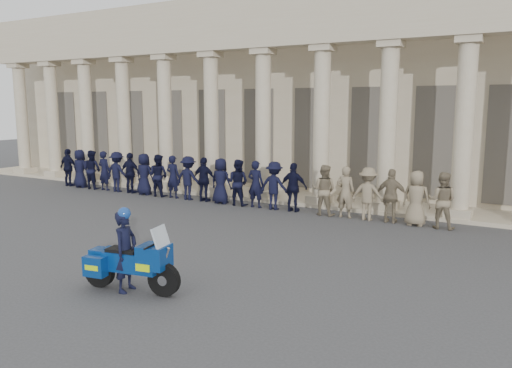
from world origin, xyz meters
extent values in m
plane|color=#3B3B3D|center=(0.00, 0.00, 0.00)|extent=(90.00, 90.00, 0.00)
cube|color=tan|center=(0.00, 15.00, 4.50)|extent=(40.00, 10.00, 9.00)
cube|color=tan|center=(0.00, 8.80, 0.07)|extent=(40.00, 2.60, 0.15)
cube|color=tan|center=(0.00, 8.00, 6.79)|extent=(35.80, 1.00, 1.00)
cube|color=tan|center=(0.00, 8.00, 7.89)|extent=(35.80, 1.00, 1.20)
cube|color=tan|center=(-16.90, 8.00, 0.30)|extent=(0.90, 0.90, 0.30)
cylinder|color=tan|center=(-16.90, 8.00, 3.25)|extent=(0.64, 0.64, 5.60)
cube|color=tan|center=(-16.90, 8.00, 6.17)|extent=(0.85, 0.85, 0.24)
cube|color=tan|center=(-14.30, 8.00, 0.30)|extent=(0.90, 0.90, 0.30)
cylinder|color=tan|center=(-14.30, 8.00, 3.25)|extent=(0.64, 0.64, 5.60)
cube|color=tan|center=(-14.30, 8.00, 6.17)|extent=(0.85, 0.85, 0.24)
cube|color=tan|center=(-11.70, 8.00, 0.30)|extent=(0.90, 0.90, 0.30)
cylinder|color=tan|center=(-11.70, 8.00, 3.25)|extent=(0.64, 0.64, 5.60)
cube|color=tan|center=(-11.70, 8.00, 6.17)|extent=(0.85, 0.85, 0.24)
cube|color=tan|center=(-9.10, 8.00, 0.30)|extent=(0.90, 0.90, 0.30)
cylinder|color=tan|center=(-9.10, 8.00, 3.25)|extent=(0.64, 0.64, 5.60)
cube|color=tan|center=(-9.10, 8.00, 6.17)|extent=(0.85, 0.85, 0.24)
cube|color=tan|center=(-6.50, 8.00, 0.30)|extent=(0.90, 0.90, 0.30)
cylinder|color=tan|center=(-6.50, 8.00, 3.25)|extent=(0.64, 0.64, 5.60)
cube|color=tan|center=(-6.50, 8.00, 6.17)|extent=(0.85, 0.85, 0.24)
cube|color=tan|center=(-3.90, 8.00, 0.30)|extent=(0.90, 0.90, 0.30)
cylinder|color=tan|center=(-3.90, 8.00, 3.25)|extent=(0.64, 0.64, 5.60)
cube|color=tan|center=(-3.90, 8.00, 6.17)|extent=(0.85, 0.85, 0.24)
cube|color=tan|center=(-1.30, 8.00, 0.30)|extent=(0.90, 0.90, 0.30)
cylinder|color=tan|center=(-1.30, 8.00, 3.25)|extent=(0.64, 0.64, 5.60)
cube|color=tan|center=(-1.30, 8.00, 6.17)|extent=(0.85, 0.85, 0.24)
cube|color=tan|center=(1.30, 8.00, 0.30)|extent=(0.90, 0.90, 0.30)
cylinder|color=tan|center=(1.30, 8.00, 3.25)|extent=(0.64, 0.64, 5.60)
cube|color=tan|center=(1.30, 8.00, 6.17)|extent=(0.85, 0.85, 0.24)
cube|color=tan|center=(3.90, 8.00, 0.30)|extent=(0.90, 0.90, 0.30)
cylinder|color=tan|center=(3.90, 8.00, 3.25)|extent=(0.64, 0.64, 5.60)
cube|color=tan|center=(3.90, 8.00, 6.17)|extent=(0.85, 0.85, 0.24)
cube|color=tan|center=(6.50, 8.00, 0.30)|extent=(0.90, 0.90, 0.30)
cylinder|color=tan|center=(6.50, 8.00, 3.25)|extent=(0.64, 0.64, 5.60)
cube|color=tan|center=(6.50, 8.00, 6.17)|extent=(0.85, 0.85, 0.24)
cube|color=black|center=(-15.60, 10.02, 2.55)|extent=(1.30, 0.12, 4.20)
cube|color=black|center=(-13.00, 10.02, 2.55)|extent=(1.30, 0.12, 4.20)
cube|color=black|center=(-10.40, 10.02, 2.55)|extent=(1.30, 0.12, 4.20)
cube|color=black|center=(-7.80, 10.02, 2.55)|extent=(1.30, 0.12, 4.20)
cube|color=black|center=(-5.20, 10.02, 2.55)|extent=(1.30, 0.12, 4.20)
cube|color=black|center=(-2.60, 10.02, 2.55)|extent=(1.30, 0.12, 4.20)
cube|color=black|center=(0.00, 10.02, 2.55)|extent=(1.30, 0.12, 4.20)
cube|color=black|center=(2.60, 10.02, 2.55)|extent=(1.30, 0.12, 4.20)
cube|color=black|center=(5.20, 10.02, 2.55)|extent=(1.30, 0.12, 4.20)
cube|color=black|center=(7.80, 10.02, 2.55)|extent=(1.30, 0.12, 4.20)
imported|color=black|center=(-11.54, 6.54, 0.93)|extent=(1.10, 0.46, 1.87)
imported|color=black|center=(-10.72, 6.54, 0.93)|extent=(0.91, 0.59, 1.87)
imported|color=black|center=(-9.89, 6.54, 0.93)|extent=(0.91, 0.71, 1.87)
imported|color=black|center=(-9.07, 6.54, 0.93)|extent=(0.68, 0.45, 1.87)
imported|color=black|center=(-8.25, 6.54, 0.93)|extent=(1.21, 0.69, 1.87)
imported|color=black|center=(-7.42, 6.54, 0.93)|extent=(1.10, 0.46, 1.87)
imported|color=black|center=(-6.60, 6.54, 0.93)|extent=(0.91, 0.59, 1.87)
imported|color=black|center=(-5.78, 6.54, 0.93)|extent=(0.91, 0.71, 1.87)
imported|color=black|center=(-4.95, 6.54, 0.93)|extent=(0.68, 0.45, 1.87)
imported|color=black|center=(-4.13, 6.54, 0.93)|extent=(1.21, 0.69, 1.87)
imported|color=black|center=(-3.30, 6.54, 0.93)|extent=(1.10, 0.46, 1.87)
imported|color=black|center=(-2.48, 6.54, 0.93)|extent=(0.91, 0.59, 1.87)
imported|color=black|center=(-1.66, 6.54, 0.93)|extent=(0.91, 0.71, 1.87)
imported|color=black|center=(-0.83, 6.54, 0.93)|extent=(0.68, 0.45, 1.87)
imported|color=black|center=(-0.01, 6.54, 0.93)|extent=(1.21, 0.69, 1.87)
imported|color=black|center=(0.81, 6.54, 0.93)|extent=(1.10, 0.46, 1.87)
imported|color=#7E6F57|center=(2.04, 6.54, 0.93)|extent=(0.91, 0.71, 1.87)
imported|color=#7E6F57|center=(2.86, 6.54, 0.93)|extent=(0.68, 0.45, 1.87)
imported|color=#7E6F57|center=(3.68, 6.54, 0.93)|extent=(1.21, 0.69, 1.87)
imported|color=#7E6F57|center=(4.51, 6.54, 0.93)|extent=(1.10, 0.46, 1.87)
imported|color=#7E6F57|center=(5.33, 6.54, 0.93)|extent=(0.91, 0.59, 1.87)
imported|color=#7E6F57|center=(6.15, 6.54, 0.93)|extent=(0.91, 0.71, 1.87)
cylinder|color=black|center=(2.02, -2.52, 0.36)|extent=(0.74, 0.27, 0.72)
cylinder|color=black|center=(0.40, -2.79, 0.36)|extent=(0.74, 0.27, 0.72)
cube|color=navy|center=(1.27, -2.64, 0.68)|extent=(1.32, 0.66, 0.42)
cube|color=navy|center=(1.81, -2.55, 0.85)|extent=(0.69, 0.66, 0.49)
cube|color=silver|center=(1.81, -2.55, 0.60)|extent=(0.29, 0.36, 0.13)
cube|color=#B2BFCC|center=(1.99, -2.52, 1.23)|extent=(0.31, 0.53, 0.59)
cube|color=black|center=(1.05, -2.68, 0.90)|extent=(0.76, 0.48, 0.11)
cube|color=navy|center=(0.46, -2.78, 0.77)|extent=(0.44, 0.43, 0.24)
cube|color=navy|center=(0.62, -3.10, 0.60)|extent=(0.52, 0.32, 0.44)
cube|color=#BCE90C|center=(0.62, -3.10, 0.60)|extent=(0.37, 0.31, 0.11)
cube|color=navy|center=(0.51, -2.41, 0.60)|extent=(0.52, 0.32, 0.44)
cube|color=#BCE90C|center=(0.51, -2.41, 0.60)|extent=(0.37, 0.31, 0.11)
cylinder|color=silver|center=(0.68, -2.47, 0.33)|extent=(0.67, 0.21, 0.11)
cylinder|color=black|center=(1.81, -2.55, 1.12)|extent=(0.16, 0.76, 0.04)
imported|color=black|center=(1.10, -2.67, 0.89)|extent=(0.53, 0.71, 1.78)
sphere|color=navy|center=(1.10, -2.67, 1.73)|extent=(0.28, 0.28, 0.28)
camera|label=1|loc=(8.66, -10.38, 4.03)|focal=35.00mm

